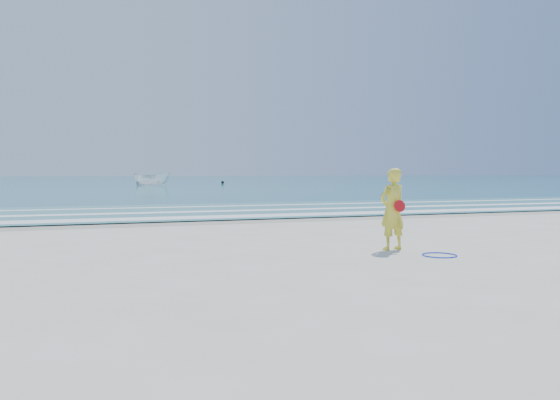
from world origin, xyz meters
name	(u,v)px	position (x,y,z in m)	size (l,w,h in m)	color
ground	(326,259)	(0.00, 0.00, 0.00)	(400.00, 400.00, 0.00)	silver
wet_sand	(226,221)	(0.00, 9.00, 0.00)	(400.00, 2.40, 0.00)	#B2A893
ocean	(118,180)	(0.00, 105.00, 0.02)	(400.00, 190.00, 0.04)	#19727F
shallow	(200,210)	(0.00, 14.00, 0.04)	(400.00, 10.00, 0.01)	#59B7AD
foam_near	(218,217)	(0.00, 10.30, 0.05)	(400.00, 1.40, 0.01)	white
foam_mid	(203,211)	(0.00, 13.20, 0.05)	(400.00, 0.90, 0.01)	white
foam_far	(191,207)	(0.00, 16.50, 0.05)	(400.00, 0.60, 0.01)	white
hoop	(440,255)	(2.45, -0.34, 0.01)	(0.72, 0.72, 0.03)	#0E34FE
boat	(152,179)	(2.34, 59.49, 0.89)	(1.66, 4.41, 1.70)	white
buoy	(223,182)	(12.61, 65.17, 0.25)	(0.42, 0.42, 0.42)	black
woman	(392,209)	(1.96, 0.76, 0.93)	(0.76, 0.58, 1.85)	yellow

